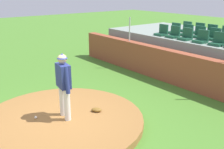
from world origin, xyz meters
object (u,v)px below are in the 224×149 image
at_px(stadium_chair_14, 186,28).
at_px(stadium_chair_7, 175,30).
at_px(stadium_chair_1, 174,34).
at_px(stadium_chair_2, 186,36).
at_px(stadium_chair_4, 218,41).
at_px(stadium_chair_9, 199,34).
at_px(fielding_glove, 96,110).
at_px(stadium_chair_10, 214,36).
at_px(stadium_chair_3, 201,39).
at_px(baseball, 36,117).
at_px(stadium_chair_16, 211,32).
at_px(stadium_chair_15, 199,30).
at_px(pitcher, 64,81).
at_px(stadium_chair_0, 162,32).
at_px(stadium_chair_8, 187,32).

bearing_deg(stadium_chair_14, stadium_chair_7, 92.05).
relative_size(stadium_chair_1, stadium_chair_14, 1.00).
relative_size(stadium_chair_2, stadium_chair_4, 1.00).
distance_m(stadium_chair_1, stadium_chair_2, 0.69).
xyz_separation_m(stadium_chair_4, stadium_chair_9, (-1.44, 0.86, 0.00)).
distance_m(fielding_glove, stadium_chair_10, 6.39).
relative_size(stadium_chair_2, stadium_chair_3, 1.00).
bearing_deg(stadium_chair_9, baseball, 92.52).
bearing_deg(baseball, stadium_chair_2, 92.90).
height_order(stadium_chair_10, stadium_chair_14, same).
distance_m(baseball, stadium_chair_1, 7.16).
height_order(stadium_chair_3, stadium_chair_10, same).
distance_m(fielding_glove, stadium_chair_16, 7.34).
distance_m(stadium_chair_7, stadium_chair_9, 1.38).
bearing_deg(baseball, stadium_chair_1, 98.48).
height_order(fielding_glove, stadium_chair_15, stadium_chair_15).
xyz_separation_m(pitcher, stadium_chair_10, (-0.04, 7.10, 0.45)).
bearing_deg(fielding_glove, stadium_chair_1, 68.56).
height_order(stadium_chair_3, stadium_chair_4, same).
bearing_deg(stadium_chair_4, stadium_chair_14, -32.57).
relative_size(stadium_chair_7, stadium_chair_15, 1.00).
bearing_deg(stadium_chair_0, stadium_chair_8, -128.40).
relative_size(stadium_chair_3, stadium_chair_4, 1.00).
distance_m(stadium_chair_1, stadium_chair_4, 2.13).
relative_size(stadium_chair_9, stadium_chair_14, 1.00).
bearing_deg(stadium_chair_7, fielding_glove, 110.91).
relative_size(stadium_chair_4, stadium_chair_8, 1.00).
distance_m(stadium_chair_7, stadium_chair_16, 1.64).
distance_m(baseball, stadium_chair_2, 7.06).
height_order(stadium_chair_0, stadium_chair_3, same).
bearing_deg(stadium_chair_9, stadium_chair_0, 31.68).
distance_m(stadium_chair_7, stadium_chair_10, 2.10).
height_order(stadium_chair_8, stadium_chair_15, same).
relative_size(stadium_chair_2, stadium_chair_10, 1.00).
relative_size(pitcher, stadium_chair_4, 3.66).
height_order(baseball, stadium_chair_1, stadium_chair_1).
distance_m(pitcher, stadium_chair_16, 8.05).
bearing_deg(stadium_chair_8, stadium_chair_0, 51.60).
bearing_deg(stadium_chair_9, stadium_chair_3, 129.59).
xyz_separation_m(baseball, stadium_chair_4, (1.10, 6.93, 1.47)).
bearing_deg(stadium_chair_15, pitcher, 100.15).
xyz_separation_m(stadium_chair_8, stadium_chair_15, (-0.00, 0.91, 0.00)).
distance_m(stadium_chair_4, stadium_chair_15, 2.79).
height_order(pitcher, stadium_chair_3, stadium_chair_3).
bearing_deg(stadium_chair_14, pitcher, 105.12).
bearing_deg(stadium_chair_14, stadium_chair_4, 147.43).
relative_size(stadium_chair_4, stadium_chair_10, 1.00).
bearing_deg(stadium_chair_10, stadium_chair_9, 0.09).
bearing_deg(stadium_chair_2, baseball, 92.90).
xyz_separation_m(stadium_chair_2, stadium_chair_3, (0.74, 0.00, 0.00)).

